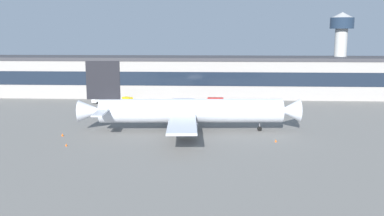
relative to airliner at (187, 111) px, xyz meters
The scene contains 11 objects.
ground_plane 5.59m from the airliner, behind, with size 600.00×600.00×0.00m, color slate.
terminal_building 59.18m from the airliner, 92.37° to the left, with size 186.94×19.12×14.81m.
airliner is the anchor object (origin of this frame).
control_tower 83.56m from the airliner, 49.79° to the left, with size 8.62×8.62×31.04m.
follow_me_car 38.26m from the airliner, 91.99° to the left, with size 3.26×4.78×1.85m.
belt_loader 52.40m from the airliner, 127.77° to the left, with size 5.67×6.17×1.95m.
crew_van 38.87m from the airliner, 80.10° to the left, with size 5.25×2.37×2.55m.
baggage_tug 48.67m from the airliner, 118.64° to the left, with size 4.04×3.86×1.85m.
traffic_cone_0 29.42m from the airliner, 147.92° to the right, with size 0.45×0.45×0.56m, color #F2590C.
traffic_cone_1 29.66m from the airliner, 166.80° to the right, with size 0.53×0.53×0.66m, color #F2590C.
traffic_cone_2 22.61m from the airliner, 25.59° to the right, with size 0.49×0.49×0.61m, color #F2590C.
Camera 1 is at (9.02, -101.74, 23.50)m, focal length 40.48 mm.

